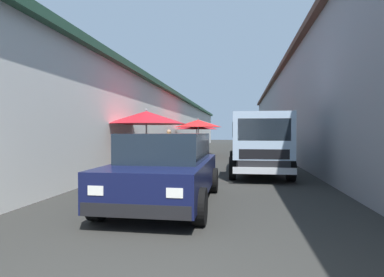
{
  "coord_description": "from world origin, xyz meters",
  "views": [
    {
      "loc": [
        -2.34,
        -0.89,
        1.47
      ],
      "look_at": [
        7.31,
        0.68,
        1.28
      ],
      "focal_mm": 28.12,
      "sensor_mm": 36.0,
      "label": 1
    }
  ],
  "objects_px": {
    "delivery_truck": "(259,146)",
    "plastic_stool": "(233,157)",
    "vendor_by_crates": "(169,144)",
    "fruit_stall_far_right": "(146,123)",
    "fruit_stall_far_left": "(197,129)",
    "fruit_stall_near_left": "(198,127)",
    "hatchback_car": "(167,168)",
    "vendor_in_shade": "(249,144)"
  },
  "relations": [
    {
      "from": "vendor_in_shade",
      "to": "delivery_truck",
      "type": "bearing_deg",
      "value": -178.5
    },
    {
      "from": "fruit_stall_far_right",
      "to": "vendor_by_crates",
      "type": "relative_size",
      "value": 1.77
    },
    {
      "from": "fruit_stall_far_right",
      "to": "fruit_stall_far_left",
      "type": "bearing_deg",
      "value": -3.18
    },
    {
      "from": "fruit_stall_far_right",
      "to": "plastic_stool",
      "type": "relative_size",
      "value": 6.58
    },
    {
      "from": "fruit_stall_far_right",
      "to": "delivery_truck",
      "type": "xyz_separation_m",
      "value": [
        -0.21,
        -3.94,
        -0.78
      ]
    },
    {
      "from": "hatchback_car",
      "to": "vendor_in_shade",
      "type": "bearing_deg",
      "value": -10.39
    },
    {
      "from": "fruit_stall_far_right",
      "to": "fruit_stall_near_left",
      "type": "relative_size",
      "value": 1.06
    },
    {
      "from": "vendor_by_crates",
      "to": "vendor_in_shade",
      "type": "bearing_deg",
      "value": -52.09
    },
    {
      "from": "fruit_stall_far_right",
      "to": "delivery_truck",
      "type": "bearing_deg",
      "value": -93.04
    },
    {
      "from": "fruit_stall_far_right",
      "to": "delivery_truck",
      "type": "relative_size",
      "value": 0.58
    },
    {
      "from": "fruit_stall_far_left",
      "to": "vendor_in_shade",
      "type": "bearing_deg",
      "value": -129.86
    },
    {
      "from": "fruit_stall_near_left",
      "to": "vendor_in_shade",
      "type": "relative_size",
      "value": 1.77
    },
    {
      "from": "vendor_in_shade",
      "to": "fruit_stall_near_left",
      "type": "bearing_deg",
      "value": 79.24
    },
    {
      "from": "plastic_stool",
      "to": "fruit_stall_far_left",
      "type": "bearing_deg",
      "value": 26.16
    },
    {
      "from": "delivery_truck",
      "to": "vendor_by_crates",
      "type": "height_order",
      "value": "delivery_truck"
    },
    {
      "from": "vendor_in_shade",
      "to": "hatchback_car",
      "type": "bearing_deg",
      "value": 169.61
    },
    {
      "from": "fruit_stall_far_right",
      "to": "hatchback_car",
      "type": "xyz_separation_m",
      "value": [
        -4.27,
        -1.82,
        -1.08
      ]
    },
    {
      "from": "delivery_truck",
      "to": "fruit_stall_far_right",
      "type": "bearing_deg",
      "value": 86.96
    },
    {
      "from": "fruit_stall_far_left",
      "to": "vendor_in_shade",
      "type": "distance_m",
      "value": 4.33
    },
    {
      "from": "hatchback_car",
      "to": "plastic_stool",
      "type": "xyz_separation_m",
      "value": [
        8.29,
        -1.16,
        -0.41
      ]
    },
    {
      "from": "plastic_stool",
      "to": "hatchback_car",
      "type": "bearing_deg",
      "value": 172.05
    },
    {
      "from": "fruit_stall_near_left",
      "to": "vendor_by_crates",
      "type": "height_order",
      "value": "fruit_stall_near_left"
    },
    {
      "from": "fruit_stall_near_left",
      "to": "plastic_stool",
      "type": "xyz_separation_m",
      "value": [
        -2.86,
        -2.08,
        -1.46
      ]
    },
    {
      "from": "fruit_stall_far_right",
      "to": "delivery_truck",
      "type": "distance_m",
      "value": 4.02
    },
    {
      "from": "fruit_stall_near_left",
      "to": "vendor_in_shade",
      "type": "distance_m",
      "value": 3.06
    },
    {
      "from": "fruit_stall_near_left",
      "to": "delivery_truck",
      "type": "height_order",
      "value": "fruit_stall_near_left"
    },
    {
      "from": "vendor_by_crates",
      "to": "vendor_in_shade",
      "type": "distance_m",
      "value": 4.77
    },
    {
      "from": "hatchback_car",
      "to": "delivery_truck",
      "type": "bearing_deg",
      "value": -27.53
    },
    {
      "from": "fruit_stall_far_right",
      "to": "fruit_stall_far_left",
      "type": "xyz_separation_m",
      "value": [
        9.06,
        -0.5,
        -0.13
      ]
    },
    {
      "from": "hatchback_car",
      "to": "delivery_truck",
      "type": "xyz_separation_m",
      "value": [
        4.06,
        -2.12,
        0.3
      ]
    },
    {
      "from": "vendor_in_shade",
      "to": "plastic_stool",
      "type": "distance_m",
      "value": 2.51
    },
    {
      "from": "fruit_stall_far_right",
      "to": "fruit_stall_far_left",
      "type": "distance_m",
      "value": 9.07
    },
    {
      "from": "fruit_stall_far_left",
      "to": "vendor_by_crates",
      "type": "distance_m",
      "value": 5.73
    },
    {
      "from": "plastic_stool",
      "to": "vendor_in_shade",
      "type": "bearing_deg",
      "value": -18.78
    },
    {
      "from": "hatchback_car",
      "to": "vendor_by_crates",
      "type": "bearing_deg",
      "value": 13.35
    },
    {
      "from": "delivery_truck",
      "to": "vendor_by_crates",
      "type": "bearing_deg",
      "value": 47.46
    },
    {
      "from": "fruit_stall_far_right",
      "to": "vendor_in_shade",
      "type": "bearing_deg",
      "value": -30.73
    },
    {
      "from": "fruit_stall_near_left",
      "to": "delivery_truck",
      "type": "bearing_deg",
      "value": -156.77
    },
    {
      "from": "delivery_truck",
      "to": "plastic_stool",
      "type": "bearing_deg",
      "value": 12.77
    },
    {
      "from": "fruit_stall_far_right",
      "to": "fruit_stall_far_left",
      "type": "relative_size",
      "value": 1.05
    },
    {
      "from": "vendor_by_crates",
      "to": "plastic_stool",
      "type": "xyz_separation_m",
      "value": [
        0.62,
        -2.98,
        -0.6
      ]
    },
    {
      "from": "fruit_stall_far_left",
      "to": "hatchback_car",
      "type": "height_order",
      "value": "fruit_stall_far_left"
    }
  ]
}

